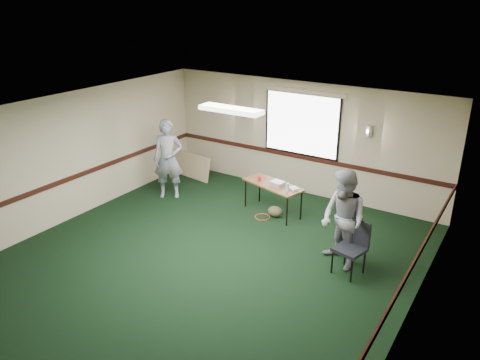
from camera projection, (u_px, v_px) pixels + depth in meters
The scene contains 13 objects.
ground at pixel (201, 264), 8.44m from camera, with size 8.00×8.00×0.00m, color black.
room_shell at pixel (262, 150), 9.52m from camera, with size 8.00×8.02×8.00m.
folding_table at pixel (273, 186), 10.18m from camera, with size 1.48×0.91×0.69m.
projector at pixel (278, 184), 10.06m from camera, with size 0.28×0.23×0.09m, color #9C9CA4.
game_console at pixel (294, 189), 9.86m from camera, with size 0.19×0.15×0.05m, color silver.
red_cup at pixel (259, 179), 10.30m from camera, with size 0.07×0.07×0.11m, color red.
water_bottle at pixel (288, 187), 9.75m from camera, with size 0.06×0.06×0.19m, color #86B3DB.
duffel_bag at pixel (275, 211), 10.21m from camera, with size 0.33×0.25×0.23m, color #444327.
cable_coil at pixel (262, 217), 10.20m from camera, with size 0.34×0.34×0.02m, color red.
folded_table at pixel (192, 166), 12.34m from camera, with size 1.24×0.05×0.64m, color tan.
conference_chair at pixel (353, 243), 8.03m from camera, with size 0.56×0.58×0.96m.
person_left at pixel (168, 159), 10.93m from camera, with size 0.69×0.45×1.88m, color #384D7C.
person_right at pixel (343, 220), 8.10m from camera, with size 0.87×0.68×1.79m, color #7F99C5.
Camera 1 is at (4.51, -5.75, 4.55)m, focal length 35.00 mm.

